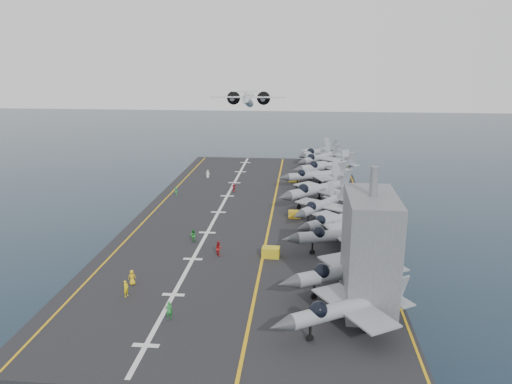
# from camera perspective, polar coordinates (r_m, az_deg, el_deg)

# --- Properties ---
(ground) EXTENTS (500.00, 500.00, 0.00)m
(ground) POSITION_cam_1_polar(r_m,az_deg,el_deg) (87.23, -0.25, -8.96)
(ground) COLOR #142135
(ground) RESTS_ON ground
(hull) EXTENTS (36.00, 90.00, 10.00)m
(hull) POSITION_cam_1_polar(r_m,az_deg,el_deg) (85.28, -0.25, -5.90)
(hull) COLOR #56595E
(hull) RESTS_ON ground
(flight_deck) EXTENTS (38.00, 92.00, 0.40)m
(flight_deck) POSITION_cam_1_polar(r_m,az_deg,el_deg) (83.52, -0.26, -2.58)
(flight_deck) COLOR black
(flight_deck) RESTS_ON hull
(foul_line) EXTENTS (0.35, 90.00, 0.02)m
(foul_line) POSITION_cam_1_polar(r_m,az_deg,el_deg) (83.23, 1.80, -2.50)
(foul_line) COLOR gold
(foul_line) RESTS_ON flight_deck
(landing_centerline) EXTENTS (0.50, 90.00, 0.02)m
(landing_centerline) POSITION_cam_1_polar(r_m,az_deg,el_deg) (84.23, -4.33, -2.31)
(landing_centerline) COLOR silver
(landing_centerline) RESTS_ON flight_deck
(deck_edge_port) EXTENTS (0.25, 90.00, 0.02)m
(deck_edge_port) POSITION_cam_1_polar(r_m,az_deg,el_deg) (86.71, -11.52, -2.07)
(deck_edge_port) COLOR gold
(deck_edge_port) RESTS_ON flight_deck
(deck_edge_stbd) EXTENTS (0.25, 90.00, 0.02)m
(deck_edge_stbd) POSITION_cam_1_polar(r_m,az_deg,el_deg) (83.78, 12.45, -2.74)
(deck_edge_stbd) COLOR gold
(deck_edge_stbd) RESTS_ON flight_deck
(island_superstructure) EXTENTS (5.00, 10.00, 15.00)m
(island_superstructure) POSITION_cam_1_polar(r_m,az_deg,el_deg) (52.79, 12.92, -5.10)
(island_superstructure) COLOR #56595E
(island_superstructure) RESTS_ON flight_deck
(fighter_jet_0) EXTENTS (17.58, 15.99, 5.08)m
(fighter_jet_0) POSITION_cam_1_polar(r_m,az_deg,el_deg) (49.44, 10.35, -12.74)
(fighter_jet_0) COLOR #969DA7
(fighter_jet_0) RESTS_ON flight_deck
(fighter_jet_1) EXTENTS (18.11, 16.15, 5.25)m
(fighter_jet_1) POSITION_cam_1_polar(r_m,az_deg,el_deg) (56.88, 10.42, -8.73)
(fighter_jet_1) COLOR gray
(fighter_jet_1) RESTS_ON flight_deck
(fighter_jet_2) EXTENTS (16.91, 13.73, 5.09)m
(fighter_jet_2) POSITION_cam_1_polar(r_m,az_deg,el_deg) (67.81, 9.77, -4.73)
(fighter_jet_2) COLOR #90969F
(fighter_jet_2) RESTS_ON flight_deck
(fighter_jet_3) EXTENTS (15.70, 15.24, 4.57)m
(fighter_jet_3) POSITION_cam_1_polar(r_m,az_deg,el_deg) (74.41, 9.03, -3.06)
(fighter_jet_3) COLOR gray
(fighter_jet_3) RESTS_ON flight_deck
(fighter_jet_4) EXTENTS (15.21, 16.54, 4.78)m
(fighter_jet_4) POSITION_cam_1_polar(r_m,az_deg,el_deg) (80.84, 7.48, -1.41)
(fighter_jet_4) COLOR #939BA1
(fighter_jet_4) RESTS_ON flight_deck
(fighter_jet_5) EXTENTS (19.47, 19.23, 5.70)m
(fighter_jet_5) POSITION_cam_1_polar(r_m,az_deg,el_deg) (88.58, 7.13, 0.41)
(fighter_jet_5) COLOR #959BA5
(fighter_jet_5) RESTS_ON flight_deck
(fighter_jet_6) EXTENTS (16.95, 14.53, 4.97)m
(fighter_jet_6) POSITION_cam_1_polar(r_m,az_deg,el_deg) (100.54, 6.85, 2.02)
(fighter_jet_6) COLOR #A0A9B1
(fighter_jet_6) RESTS_ON flight_deck
(fighter_jet_7) EXTENTS (18.79, 17.08, 5.43)m
(fighter_jet_7) POSITION_cam_1_polar(r_m,az_deg,el_deg) (107.73, 8.14, 3.01)
(fighter_jet_7) COLOR gray
(fighter_jet_7) RESTS_ON flight_deck
(fighter_jet_8) EXTENTS (16.63, 17.65, 5.11)m
(fighter_jet_8) POSITION_cam_1_polar(r_m,az_deg,el_deg) (117.26, 7.25, 3.98)
(fighter_jet_8) COLOR gray
(fighter_jet_8) RESTS_ON flight_deck
(tow_cart_a) EXTENTS (2.36, 1.61, 1.37)m
(tow_cart_a) POSITION_cam_1_polar(r_m,az_deg,el_deg) (65.74, 1.70, -6.89)
(tow_cart_a) COLOR gold
(tow_cart_a) RESTS_ON flight_deck
(tow_cart_b) EXTENTS (2.06, 1.40, 1.20)m
(tow_cart_b) POSITION_cam_1_polar(r_m,az_deg,el_deg) (81.25, 4.43, -2.56)
(tow_cart_b) COLOR gold
(tow_cart_b) RESTS_ON flight_deck
(tow_cart_c) EXTENTS (2.30, 1.81, 1.21)m
(tow_cart_c) POSITION_cam_1_polar(r_m,az_deg,el_deg) (104.30, 4.30, 1.52)
(tow_cart_c) COLOR yellow
(tow_cart_c) RESTS_ON flight_deck
(crew_0) EXTENTS (1.27, 1.08, 1.79)m
(crew_0) POSITION_cam_1_polar(r_m,az_deg,el_deg) (59.95, -13.98, -9.45)
(crew_0) COLOR yellow
(crew_0) RESTS_ON flight_deck
(crew_1) EXTENTS (1.08, 1.30, 1.86)m
(crew_1) POSITION_cam_1_polar(r_m,az_deg,el_deg) (57.40, -14.63, -10.63)
(crew_1) COLOR yellow
(crew_1) RESTS_ON flight_deck
(crew_2) EXTENTS (1.20, 0.88, 1.87)m
(crew_2) POSITION_cam_1_polar(r_m,az_deg,el_deg) (71.37, -7.21, -4.96)
(crew_2) COLOR #268C33
(crew_2) RESTS_ON flight_deck
(crew_3) EXTENTS (0.93, 1.11, 1.59)m
(crew_3) POSITION_cam_1_polar(r_m,az_deg,el_deg) (94.71, -9.13, 0.04)
(crew_3) COLOR #267F3A
(crew_3) RESTS_ON flight_deck
(crew_4) EXTENTS (1.29, 1.32, 1.85)m
(crew_4) POSITION_cam_1_polar(r_m,az_deg,el_deg) (96.13, -2.55, 0.53)
(crew_4) COLOR #AE212D
(crew_4) RESTS_ON flight_deck
(crew_5) EXTENTS (1.27, 1.11, 1.77)m
(crew_5) POSITION_cam_1_polar(r_m,az_deg,el_deg) (107.47, -5.53, 2.06)
(crew_5) COLOR white
(crew_5) RESTS_ON flight_deck
(crew_6) EXTENTS (1.34, 1.13, 1.91)m
(crew_6) POSITION_cam_1_polar(r_m,az_deg,el_deg) (52.06, -9.91, -13.16)
(crew_6) COLOR #238931
(crew_6) RESTS_ON flight_deck
(crew_7) EXTENTS (1.33, 1.40, 1.95)m
(crew_7) POSITION_cam_1_polar(r_m,az_deg,el_deg) (66.37, -4.30, -6.44)
(crew_7) COLOR #B21919
(crew_7) RESTS_ON flight_deck
(transport_plane) EXTENTS (20.67, 14.15, 4.87)m
(transport_plane) POSITION_cam_1_polar(r_m,az_deg,el_deg) (139.13, -0.96, 10.30)
(transport_plane) COLOR silver
(fighter_jet_9) EXTENTS (16.63, 17.65, 5.11)m
(fighter_jet_9) POSITION_cam_1_polar(r_m,az_deg,el_deg) (124.26, 7.15, 4.63)
(fighter_jet_9) COLOR gray
(fighter_jet_9) RESTS_ON flight_deck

